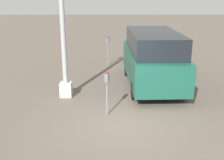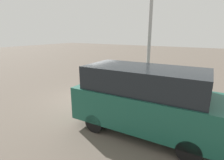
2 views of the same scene
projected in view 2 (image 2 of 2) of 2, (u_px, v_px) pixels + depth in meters
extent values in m
plane|color=#60564C|center=(91.00, 99.00, 9.28)|extent=(80.00, 80.00, 0.00)
cylinder|color=gray|center=(105.00, 89.00, 9.15)|extent=(0.05, 0.05, 1.15)
cube|color=slate|center=(104.00, 76.00, 8.97)|extent=(0.22, 0.15, 0.26)
sphere|color=maroon|center=(104.00, 73.00, 8.93)|extent=(0.11, 0.11, 0.11)
cube|color=beige|center=(146.00, 91.00, 9.67)|extent=(0.44, 0.44, 0.55)
cylinder|color=#9E9E9E|center=(150.00, 29.00, 8.81)|extent=(0.18, 0.18, 6.10)
cube|color=#195142|center=(146.00, 107.00, 6.03)|extent=(5.02, 2.18, 1.18)
cube|color=black|center=(144.00, 79.00, 5.84)|extent=(4.03, 1.99, 0.79)
cylinder|color=black|center=(195.00, 122.00, 6.21)|extent=(0.69, 0.26, 0.68)
cylinder|color=black|center=(189.00, 150.00, 4.71)|extent=(0.69, 0.26, 0.68)
cylinder|color=black|center=(118.00, 105.00, 7.67)|extent=(0.69, 0.26, 0.68)
cylinder|color=black|center=(95.00, 123.00, 6.17)|extent=(0.69, 0.26, 0.68)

